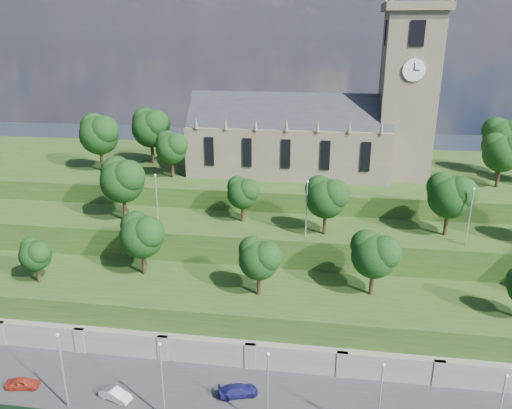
% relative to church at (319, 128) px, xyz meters
% --- Properties ---
extents(retaining_wall, '(160.00, 2.10, 5.00)m').
position_rel_church_xyz_m(retaining_wall, '(-0.79, -34.01, -20.02)').
color(retaining_wall, slate).
rests_on(retaining_wall, ground).
extents(embankment_lower, '(160.00, 12.00, 8.00)m').
position_rel_church_xyz_m(embankment_lower, '(-0.79, -27.98, -18.52)').
color(embankment_lower, '#244115').
rests_on(embankment_lower, ground).
extents(embankment_upper, '(160.00, 10.00, 12.00)m').
position_rel_church_xyz_m(embankment_upper, '(-0.79, -16.98, -16.52)').
color(embankment_upper, '#244115').
rests_on(embankment_upper, ground).
extents(hilltop, '(160.00, 32.00, 15.00)m').
position_rel_church_xyz_m(hilltop, '(-0.79, 4.02, -15.02)').
color(hilltop, '#244115').
rests_on(hilltop, ground).
extents(church, '(38.60, 12.35, 27.60)m').
position_rel_church_xyz_m(church, '(0.00, 0.00, 0.00)').
color(church, brown).
rests_on(church, hilltop).
extents(trees_lower, '(69.60, 8.75, 8.40)m').
position_rel_church_xyz_m(trees_lower, '(3.05, -27.29, -9.36)').
color(trees_lower, black).
rests_on(trees_lower, embankment_lower).
extents(trees_upper, '(62.67, 7.96, 9.07)m').
position_rel_church_xyz_m(trees_upper, '(2.30, -17.97, -4.91)').
color(trees_upper, black).
rests_on(trees_upper, embankment_upper).
extents(trees_hilltop, '(76.42, 15.56, 9.73)m').
position_rel_church_xyz_m(trees_hilltop, '(-2.69, -1.04, -1.43)').
color(trees_hilltop, black).
rests_on(trees_hilltop, hilltop).
extents(lamp_posts_promenade, '(60.36, 0.36, 8.56)m').
position_rel_church_xyz_m(lamp_posts_promenade, '(-2.79, -43.48, -15.63)').
color(lamp_posts_promenade, '#B2B2B7').
rests_on(lamp_posts_promenade, promenade).
extents(lamp_posts_upper, '(40.36, 0.36, 7.57)m').
position_rel_church_xyz_m(lamp_posts_upper, '(-0.79, -19.98, -6.14)').
color(lamp_posts_upper, '#B2B2B7').
rests_on(lamp_posts_upper, embankment_upper).
extents(car_left, '(3.61, 1.92, 1.17)m').
position_rel_church_xyz_m(car_left, '(-28.82, -41.58, -19.94)').
color(car_left, '#A32C1B').
rests_on(car_left, promenade).
extents(car_middle, '(3.69, 2.17, 1.15)m').
position_rel_church_xyz_m(car_middle, '(-18.55, -41.76, -19.95)').
color(car_middle, '#B0B1B5').
rests_on(car_middle, promenade).
extents(car_right, '(4.41, 2.91, 1.19)m').
position_rel_church_xyz_m(car_right, '(-6.33, -39.37, -19.93)').
color(car_right, navy).
rests_on(car_right, promenade).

